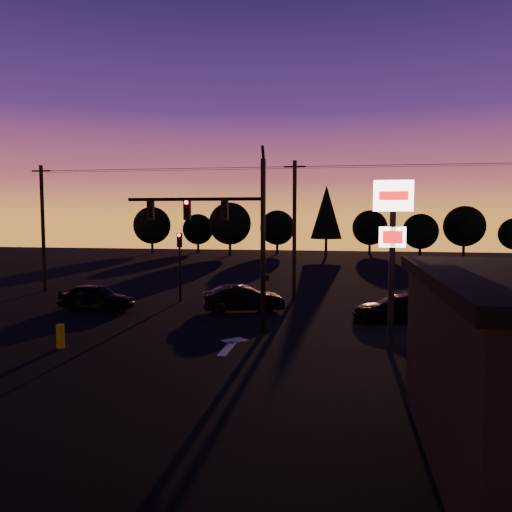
# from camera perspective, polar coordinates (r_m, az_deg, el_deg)

# --- Properties ---
(ground) EXTENTS (120.00, 120.00, 0.00)m
(ground) POSITION_cam_1_polar(r_m,az_deg,el_deg) (19.96, -5.37, -11.18)
(ground) COLOR black
(ground) RESTS_ON ground
(lane_arrow) EXTENTS (1.20, 3.10, 0.01)m
(lane_arrow) POSITION_cam_1_polar(r_m,az_deg,el_deg) (21.41, -2.88, -10.06)
(lane_arrow) COLOR beige
(lane_arrow) RESTS_ON ground
(traffic_signal_mast) EXTENTS (6.79, 0.52, 8.58)m
(traffic_signal_mast) POSITION_cam_1_polar(r_m,az_deg,el_deg) (23.11, -3.11, 3.39)
(traffic_signal_mast) COLOR black
(traffic_signal_mast) RESTS_ON ground
(secondary_signal) EXTENTS (0.30, 0.31, 4.35)m
(secondary_signal) POSITION_cam_1_polar(r_m,az_deg,el_deg) (31.76, -8.72, -0.07)
(secondary_signal) COLOR black
(secondary_signal) RESTS_ON ground
(pylon_sign) EXTENTS (1.50, 0.28, 6.80)m
(pylon_sign) POSITION_cam_1_polar(r_m,az_deg,el_deg) (20.14, 15.34, 2.99)
(pylon_sign) COLOR black
(pylon_sign) RESTS_ON ground
(utility_pole_0) EXTENTS (1.40, 0.26, 9.00)m
(utility_pole_0) POSITION_cam_1_polar(r_m,az_deg,el_deg) (38.76, -23.17, 3.01)
(utility_pole_0) COLOR black
(utility_pole_0) RESTS_ON ground
(utility_pole_1) EXTENTS (1.40, 0.26, 9.00)m
(utility_pole_1) POSITION_cam_1_polar(r_m,az_deg,el_deg) (32.69, 4.41, 3.14)
(utility_pole_1) COLOR black
(utility_pole_1) RESTS_ON ground
(power_wires) EXTENTS (36.00, 1.22, 0.07)m
(power_wires) POSITION_cam_1_polar(r_m,az_deg,el_deg) (32.83, 4.45, 10.09)
(power_wires) COLOR black
(power_wires) RESTS_ON ground
(bollard) EXTENTS (0.33, 0.33, 0.98)m
(bollard) POSITION_cam_1_polar(r_m,az_deg,el_deg) (22.26, -21.45, -8.52)
(bollard) COLOR #B8B600
(bollard) RESTS_ON ground
(tree_0) EXTENTS (5.36, 5.36, 6.74)m
(tree_0) POSITION_cam_1_polar(r_m,az_deg,el_deg) (73.69, -11.80, 3.45)
(tree_0) COLOR black
(tree_0) RESTS_ON ground
(tree_1) EXTENTS (4.54, 4.54, 5.71)m
(tree_1) POSITION_cam_1_polar(r_m,az_deg,el_deg) (74.59, -6.65, 3.05)
(tree_1) COLOR black
(tree_1) RESTS_ON ground
(tree_2) EXTENTS (5.77, 5.78, 7.26)m
(tree_2) POSITION_cam_1_polar(r_m,az_deg,el_deg) (68.22, -2.99, 3.72)
(tree_2) COLOR black
(tree_2) RESTS_ON ground
(tree_3) EXTENTS (4.95, 4.95, 6.22)m
(tree_3) POSITION_cam_1_polar(r_m,az_deg,el_deg) (71.13, 2.45, 3.25)
(tree_3) COLOR black
(tree_3) RESTS_ON ground
(tree_4) EXTENTS (4.18, 4.18, 9.50)m
(tree_4) POSITION_cam_1_polar(r_m,az_deg,el_deg) (67.57, 8.05, 4.99)
(tree_4) COLOR black
(tree_4) RESTS_ON ground
(tree_5) EXTENTS (4.95, 4.95, 6.22)m
(tree_5) POSITION_cam_1_polar(r_m,az_deg,el_deg) (72.66, 12.89, 3.17)
(tree_5) COLOR black
(tree_5) RESTS_ON ground
(tree_6) EXTENTS (4.54, 4.54, 5.71)m
(tree_6) POSITION_cam_1_polar(r_m,az_deg,el_deg) (67.31, 18.27, 2.68)
(tree_6) COLOR black
(tree_6) RESTS_ON ground
(tree_7) EXTENTS (5.36, 5.36, 6.74)m
(tree_7) POSITION_cam_1_polar(r_m,az_deg,el_deg) (71.36, 22.71, 3.16)
(tree_7) COLOR black
(tree_7) RESTS_ON ground
(car_left) EXTENTS (4.63, 2.40, 1.51)m
(car_left) POSITION_cam_1_polar(r_m,az_deg,el_deg) (30.26, -17.82, -4.50)
(car_left) COLOR black
(car_left) RESTS_ON ground
(car_mid) EXTENTS (4.83, 2.92, 1.50)m
(car_mid) POSITION_cam_1_polar(r_m,az_deg,el_deg) (28.35, -1.47, -4.88)
(car_mid) COLOR black
(car_mid) RESTS_ON ground
(car_right) EXTENTS (5.04, 2.65, 1.39)m
(car_right) POSITION_cam_1_polar(r_m,az_deg,el_deg) (26.78, 16.03, -5.74)
(car_right) COLOR black
(car_right) RESTS_ON ground
(suv_parked) EXTENTS (2.44, 4.62, 1.24)m
(suv_parked) POSITION_cam_1_polar(r_m,az_deg,el_deg) (17.15, 21.38, -11.99)
(suv_parked) COLOR black
(suv_parked) RESTS_ON ground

